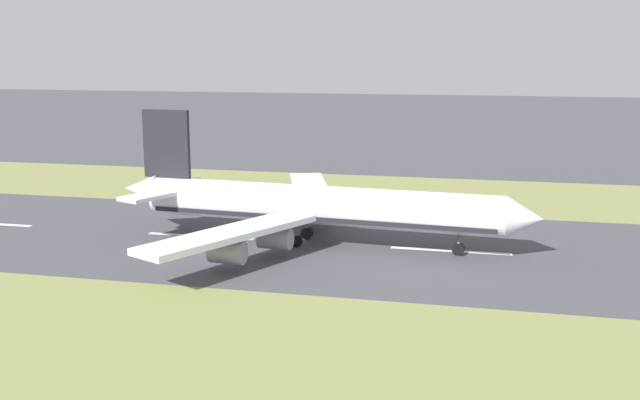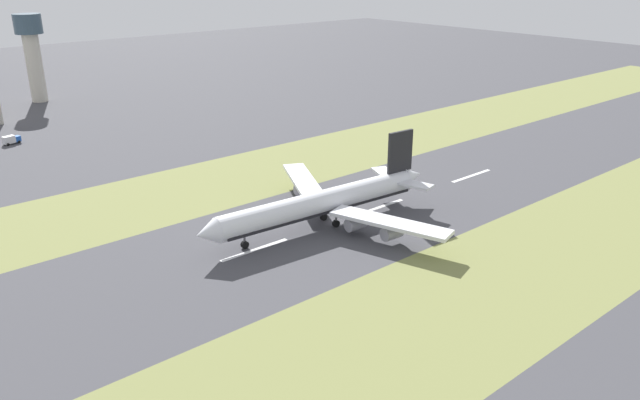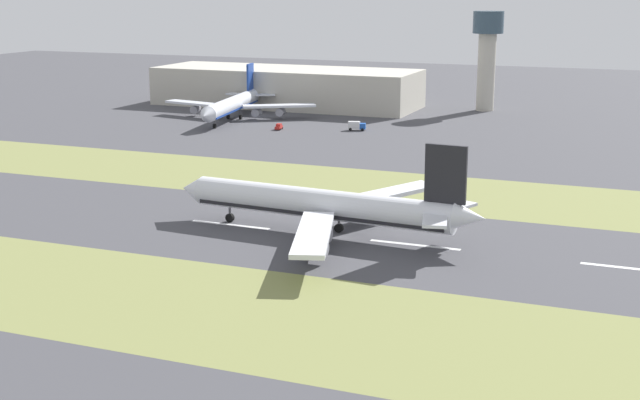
{
  "view_description": "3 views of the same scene",
  "coord_description": "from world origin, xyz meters",
  "px_view_note": "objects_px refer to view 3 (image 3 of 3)",
  "views": [
    {
      "loc": [
        110.08,
        30.32,
        29.58
      ],
      "look_at": [
        0.6,
        4.9,
        7.0
      ],
      "focal_mm": 42.0,
      "sensor_mm": 36.0,
      "label": 1
    },
    {
      "loc": [
        -107.57,
        96.24,
        62.28
      ],
      "look_at": [
        0.6,
        4.9,
        7.0
      ],
      "focal_mm": 35.0,
      "sensor_mm": 36.0,
      "label": 2
    },
    {
      "loc": [
        -160.17,
        -59.37,
        48.84
      ],
      "look_at": [
        0.6,
        4.9,
        7.0
      ],
      "focal_mm": 50.0,
      "sensor_mm": 36.0,
      "label": 3
    }
  ],
  "objects_px": {
    "terminal_building": "(286,87)",
    "apron_car": "(279,127)",
    "service_truck": "(357,126)",
    "airplane_parked_apron": "(233,105)",
    "control_tower": "(487,50)",
    "airplane_main_jet": "(329,206)"
  },
  "relations": [
    {
      "from": "airplane_main_jet",
      "to": "service_truck",
      "type": "bearing_deg",
      "value": 17.08
    },
    {
      "from": "airplane_parked_apron",
      "to": "apron_car",
      "type": "xyz_separation_m",
      "value": [
        -15.37,
        -25.54,
        -4.64
      ]
    },
    {
      "from": "control_tower",
      "to": "terminal_building",
      "type": "bearing_deg",
      "value": 101.64
    },
    {
      "from": "airplane_main_jet",
      "to": "airplane_parked_apron",
      "type": "xyz_separation_m",
      "value": [
        133.94,
        90.21,
        -0.38
      ]
    },
    {
      "from": "terminal_building",
      "to": "airplane_parked_apron",
      "type": "height_order",
      "value": "airplane_parked_apron"
    },
    {
      "from": "terminal_building",
      "to": "service_truck",
      "type": "bearing_deg",
      "value": -135.91
    },
    {
      "from": "apron_car",
      "to": "airplane_parked_apron",
      "type": "bearing_deg",
      "value": 58.95
    },
    {
      "from": "airplane_parked_apron",
      "to": "airplane_main_jet",
      "type": "bearing_deg",
      "value": -146.04
    },
    {
      "from": "apron_car",
      "to": "control_tower",
      "type": "bearing_deg",
      "value": -37.0
    },
    {
      "from": "airplane_main_jet",
      "to": "control_tower",
      "type": "relative_size",
      "value": 1.72
    },
    {
      "from": "control_tower",
      "to": "airplane_parked_apron",
      "type": "distance_m",
      "value": 103.1
    },
    {
      "from": "terminal_building",
      "to": "apron_car",
      "type": "bearing_deg",
      "value": -158.55
    },
    {
      "from": "terminal_building",
      "to": "control_tower",
      "type": "bearing_deg",
      "value": -78.36
    },
    {
      "from": "airplane_parked_apron",
      "to": "service_truck",
      "type": "height_order",
      "value": "airplane_parked_apron"
    },
    {
      "from": "terminal_building",
      "to": "service_truck",
      "type": "relative_size",
      "value": 17.17
    },
    {
      "from": "service_truck",
      "to": "control_tower",
      "type": "bearing_deg",
      "value": -24.82
    },
    {
      "from": "control_tower",
      "to": "service_truck",
      "type": "relative_size",
      "value": 6.14
    },
    {
      "from": "service_truck",
      "to": "airplane_parked_apron",
      "type": "bearing_deg",
      "value": 82.16
    },
    {
      "from": "terminal_building",
      "to": "control_tower",
      "type": "xyz_separation_m",
      "value": [
        16.39,
        -79.55,
        16.36
      ]
    },
    {
      "from": "airplane_parked_apron",
      "to": "apron_car",
      "type": "height_order",
      "value": "airplane_parked_apron"
    },
    {
      "from": "terminal_building",
      "to": "apron_car",
      "type": "height_order",
      "value": "terminal_building"
    },
    {
      "from": "control_tower",
      "to": "apron_car",
      "type": "relative_size",
      "value": 8.46
    }
  ]
}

